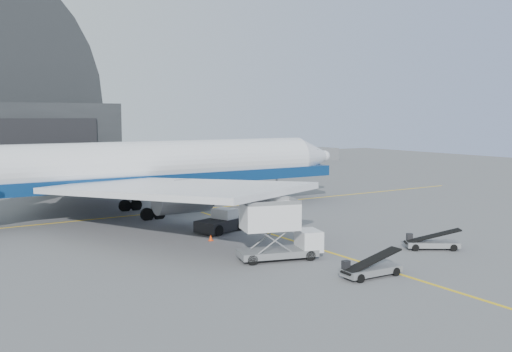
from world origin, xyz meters
TOP-DOWN VIEW (x-y plane):
  - ground at (0.00, 0.00)m, footprint 200.00×200.00m
  - taxi_lines at (0.00, 12.67)m, footprint 80.00×42.12m
  - distant_bldg_a at (38.00, 72.00)m, footprint 14.00×8.00m
  - distant_bldg_b at (55.00, 68.00)m, footprint 8.00×6.00m
  - airliner at (-5.95, 19.98)m, footprint 49.53×48.03m
  - catering_truck at (-4.55, -2.57)m, footprint 6.23×3.64m
  - pushback_tug at (-3.00, 8.33)m, footprint 4.83×3.74m
  - belt_loader_a at (-2.00, -9.30)m, footprint 4.31×1.61m
  - belt_loader_b at (7.17, -6.26)m, footprint 4.00×3.26m
  - traffic_cone at (-5.61, 5.31)m, footprint 0.35×0.35m

SIDE VIEW (x-z plane):
  - ground at x=0.00m, z-range 0.00..0.00m
  - distant_bldg_a at x=38.00m, z-range -2.00..2.00m
  - distant_bldg_b at x=55.00m, z-range -1.40..1.40m
  - taxi_lines at x=0.00m, z-range 0.00..0.02m
  - traffic_cone at x=-5.61m, z-range -0.01..0.49m
  - belt_loader_b at x=7.17m, z-range -0.30..1.29m
  - belt_loader_a at x=-2.00m, z-range -0.31..1.32m
  - pushback_tug at x=-3.00m, z-range -0.25..1.73m
  - catering_truck at x=-4.55m, z-range 0.02..4.06m
  - airliner at x=-5.95m, z-range -3.83..13.55m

